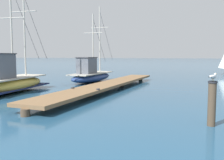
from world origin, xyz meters
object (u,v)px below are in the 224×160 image
at_px(fishing_boat_1, 9,81).
at_px(perched_seagull, 213,77).
at_px(mooring_piling, 212,103).
at_px(fishing_boat_0, 91,74).

distance_m(fishing_boat_1, perched_seagull, 12.48).
height_order(mooring_piling, perched_seagull, perched_seagull).
distance_m(fishing_boat_0, perched_seagull, 14.99).
relative_size(fishing_boat_0, fishing_boat_1, 0.99).
bearing_deg(mooring_piling, fishing_boat_0, 130.43).
distance_m(fishing_boat_1, mooring_piling, 12.45).
xyz_separation_m(mooring_piling, perched_seagull, (-0.00, -0.00, 0.86)).
bearing_deg(mooring_piling, perched_seagull, -126.34).
bearing_deg(fishing_boat_0, mooring_piling, -49.57).
height_order(fishing_boat_1, mooring_piling, fishing_boat_1).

